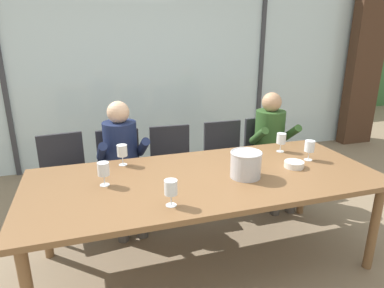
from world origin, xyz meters
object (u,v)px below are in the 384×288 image
Objects in this scene: wine_glass_by_left_taster at (310,147)px; wine_glass_spare_empty at (281,139)px; ice_bucket_primary at (246,164)px; tasting_bowl at (294,164)px; chair_center at (172,163)px; wine_glass_near_bucket at (122,151)px; person_navy_polo at (122,156)px; wine_glass_by_right_taster at (103,170)px; person_olive_shirt at (272,141)px; chair_left_of_center at (120,168)px; chair_near_curtain at (64,174)px; dining_table at (206,184)px; chair_right_of_center at (225,156)px; wine_glass_center_pour at (171,188)px; chair_near_window_right at (265,151)px.

wine_glass_by_left_taster and wine_glass_spare_empty have the same top height.
ice_bucket_primary is 0.47m from tasting_bowl.
chair_center is 5.15× the size of wine_glass_near_bucket.
chair_center is 1.38m from wine_glass_by_left_taster.
wine_glass_by_right_taster is (-0.21, -0.77, 0.19)m from person_navy_polo.
person_olive_shirt is 7.66× the size of tasting_bowl.
person_navy_polo reaches higher than tasting_bowl.
tasting_bowl is (0.77, -1.01, 0.27)m from chair_center.
chair_left_of_center is at bearing 128.16° from ice_bucket_primary.
dining_table is at bearing -49.15° from chair_near_curtain.
chair_left_of_center is at bearing 155.35° from wine_glass_spare_empty.
chair_right_of_center is at bearing 74.59° from ice_bucket_primary.
wine_glass_spare_empty is (1.42, -0.10, -0.00)m from wine_glass_near_bucket.
tasting_bowl is (-0.32, -0.88, 0.10)m from person_olive_shirt.
wine_glass_near_bucket is (-0.86, 0.53, 0.02)m from ice_bucket_primary.
chair_near_curtain is at bearing 137.43° from dining_table.
ice_bucket_primary is (1.37, -1.10, 0.35)m from chair_near_curtain.
wine_glass_spare_empty is (1.93, -0.67, 0.36)m from chair_near_curtain.
wine_glass_center_pour is (-0.36, -0.37, 0.18)m from dining_table.
person_olive_shirt is 6.99× the size of wine_glass_near_bucket.
wine_glass_by_right_taster is at bearing 131.22° from wine_glass_center_pour.
wine_glass_by_right_taster is at bearing -108.89° from person_navy_polo.
ice_bucket_primary reaches higher than wine_glass_center_pour.
wine_glass_center_pour is (-1.32, -0.43, 0.00)m from wine_glass_by_left_taster.
person_navy_polo is at bearing -177.59° from person_olive_shirt.
chair_near_window_right is 5.15× the size of wine_glass_spare_empty.
chair_right_of_center is at bearing -179.10° from chair_near_window_right.
wine_glass_spare_empty is (0.56, 0.43, 0.01)m from ice_bucket_primary.
person_navy_polo is 6.99× the size of wine_glass_center_pour.
person_olive_shirt is at bearing 13.89° from wine_glass_near_bucket.
chair_right_of_center reaches higher than tasting_bowl.
wine_glass_by_left_taster is (0.68, 0.16, 0.01)m from ice_bucket_primary.
wine_glass_spare_empty is (0.85, 0.33, 0.18)m from dining_table.
chair_center is (-0.02, 0.97, -0.18)m from dining_table.
chair_center is 0.56m from person_navy_polo.
person_navy_polo reaches higher than chair_left_of_center.
wine_glass_center_pour is (-0.94, -1.34, 0.37)m from chair_right_of_center.
chair_left_of_center is 1.64m from person_olive_shirt.
wine_glass_by_left_taster is at bearing -30.98° from person_navy_polo.
chair_near_curtain is 1.00× the size of chair_center.
wine_glass_by_right_taster is at bearing -145.11° from chair_right_of_center.
wine_glass_by_right_taster is (0.34, -0.93, 0.36)m from chair_near_curtain.
dining_table is 15.35× the size of wine_glass_near_bucket.
wine_glass_near_bucket is 1.00× the size of wine_glass_spare_empty.
dining_table is 0.99m from person_navy_polo.
chair_left_of_center reaches higher than dining_table.
wine_glass_center_pour reaches higher than chair_center.
person_navy_polo is at bearing 152.77° from wine_glass_by_left_taster.
person_navy_polo reaches higher than ice_bucket_primary.
chair_near_curtain is 0.74× the size of person_olive_shirt.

